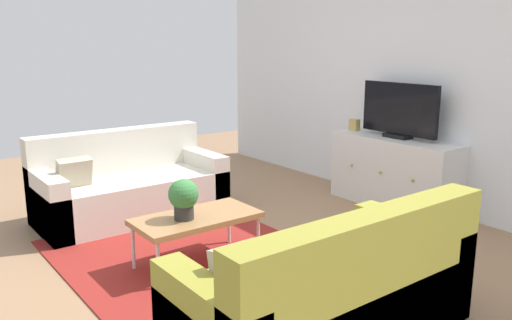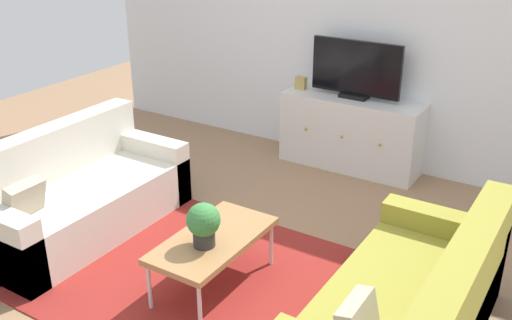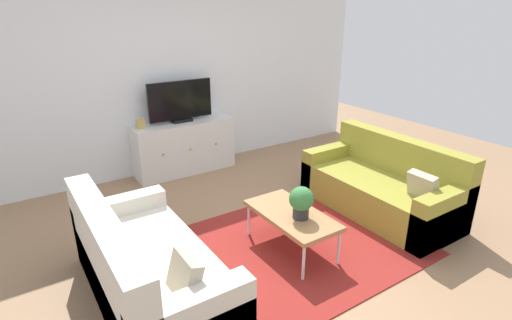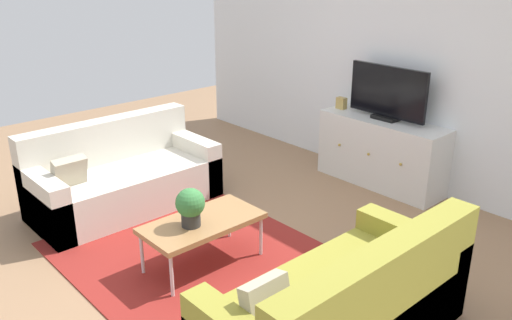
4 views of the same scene
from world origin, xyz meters
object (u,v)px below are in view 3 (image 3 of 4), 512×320
at_px(couch_left_side, 142,272).
at_px(couch_right_side, 384,188).
at_px(potted_plant, 301,201).
at_px(mantel_clock, 141,124).
at_px(tv_console, 184,147).
at_px(coffee_table, 292,216).
at_px(flat_screen_tv, 180,102).

distance_m(couch_left_side, couch_right_side, 2.87).
height_order(potted_plant, mantel_clock, mantel_clock).
distance_m(potted_plant, tv_console, 2.56).
bearing_deg(coffee_table, potted_plant, -83.53).
height_order(couch_left_side, potted_plant, couch_left_side).
xyz_separation_m(potted_plant, tv_console, (-0.05, 2.55, -0.21)).
relative_size(couch_right_side, potted_plant, 5.75).
height_order(tv_console, mantel_clock, mantel_clock).
xyz_separation_m(couch_left_side, mantel_clock, (0.83, 2.37, 0.52)).
distance_m(potted_plant, flat_screen_tv, 2.61).
bearing_deg(flat_screen_tv, coffee_table, -89.11).
bearing_deg(mantel_clock, couch_right_side, -49.31).
bearing_deg(coffee_table, couch_left_side, 177.51).
xyz_separation_m(coffee_table, potted_plant, (0.01, -0.12, 0.20)).
relative_size(couch_left_side, flat_screen_tv, 1.96).
xyz_separation_m(couch_left_side, couch_right_side, (2.87, 0.00, 0.00)).
bearing_deg(mantel_clock, tv_console, -0.00).
relative_size(couch_left_side, potted_plant, 5.75).
bearing_deg(flat_screen_tv, couch_left_side, -120.63).
distance_m(tv_console, flat_screen_tv, 0.65).
distance_m(couch_right_side, mantel_clock, 3.17).
height_order(couch_left_side, flat_screen_tv, flat_screen_tv).
distance_m(couch_right_side, potted_plant, 1.45).
distance_m(coffee_table, tv_console, 2.44).
bearing_deg(coffee_table, tv_console, 90.90).
relative_size(couch_right_side, coffee_table, 1.86).
distance_m(couch_right_side, flat_screen_tv, 2.90).
xyz_separation_m(couch_left_side, coffee_table, (1.46, -0.06, 0.09)).
height_order(couch_right_side, tv_console, couch_right_side).
bearing_deg(tv_console, mantel_clock, 180.00).
height_order(couch_left_side, coffee_table, couch_left_side).
bearing_deg(flat_screen_tv, couch_right_side, -58.71).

